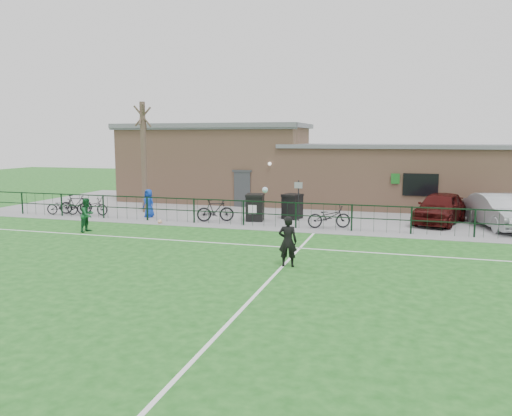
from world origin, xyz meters
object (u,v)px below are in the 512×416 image
(wheelie_bin_right, at_px, (292,207))
(outfield_player, at_px, (87,215))
(sign_post, at_px, (298,201))
(ball_ground, at_px, (160,222))
(bicycle_b, at_px, (76,204))
(car_silver, at_px, (500,211))
(bicycle_a, at_px, (62,206))
(bicycle_e, at_px, (329,217))
(bicycle_c, at_px, (92,206))
(bicycle_d, at_px, (215,210))
(car_maroon, at_px, (440,208))
(bare_tree, at_px, (144,158))
(wheelie_bin_left, at_px, (255,208))
(spectator_child, at_px, (149,203))

(wheelie_bin_right, distance_m, outfield_player, 9.83)
(sign_post, xyz_separation_m, ball_ground, (-6.18, -2.66, -0.91))
(wheelie_bin_right, xyz_separation_m, bicycle_b, (-11.56, -1.65, -0.08))
(car_silver, xyz_separation_m, outfield_player, (-17.44, -5.96, -0.04))
(wheelie_bin_right, distance_m, bicycle_b, 11.68)
(bicycle_b, relative_size, ball_ground, 7.97)
(bicycle_a, relative_size, ball_ground, 7.94)
(bicycle_a, distance_m, bicycle_e, 14.18)
(sign_post, height_order, bicycle_e, sign_post)
(bicycle_c, height_order, bicycle_d, bicycle_d)
(car_silver, bearing_deg, car_maroon, 151.98)
(bicycle_c, bearing_deg, wheelie_bin_right, -83.36)
(ball_ground, bearing_deg, bicycle_c, 163.96)
(wheelie_bin_right, relative_size, bicycle_a, 0.69)
(ball_ground, bearing_deg, bicycle_b, 165.10)
(wheelie_bin_right, xyz_separation_m, bicycle_c, (-10.41, -1.85, -0.11))
(bicycle_b, height_order, bicycle_e, bicycle_e)
(bare_tree, relative_size, ball_ground, 28.40)
(sign_post, distance_m, outfield_player, 9.87)
(wheelie_bin_right, bearing_deg, wheelie_bin_left, -127.14)
(bare_tree, bearing_deg, sign_post, -3.25)
(spectator_child, bearing_deg, wheelie_bin_left, 23.37)
(bicycle_a, distance_m, outfield_player, 5.59)
(wheelie_bin_right, height_order, ball_ground, wheelie_bin_right)
(car_maroon, distance_m, bicycle_d, 10.80)
(spectator_child, bearing_deg, car_silver, 23.85)
(car_maroon, xyz_separation_m, bicycle_b, (-18.63, -2.29, -0.25))
(bicycle_b, xyz_separation_m, bicycle_d, (8.14, -0.26, 0.04))
(car_maroon, relative_size, outfield_player, 2.98)
(car_maroon, xyz_separation_m, bicycle_c, (-17.48, -2.49, -0.29))
(wheelie_bin_right, bearing_deg, bicycle_a, -150.92)
(car_silver, xyz_separation_m, bicycle_b, (-21.14, -1.71, -0.26))
(wheelie_bin_left, distance_m, bicycle_b, 9.95)
(ball_ground, bearing_deg, bare_tree, 128.52)
(bicycle_d, bearing_deg, wheelie_bin_left, -88.12)
(bicycle_e, bearing_deg, car_silver, -94.82)
(sign_post, xyz_separation_m, car_maroon, (6.65, 1.17, -0.24))
(car_silver, bearing_deg, ball_ground, 176.90)
(bicycle_a, relative_size, bicycle_d, 0.93)
(bicycle_a, height_order, outfield_player, outfield_player)
(bicycle_b, bearing_deg, bicycle_c, -124.51)
(wheelie_bin_right, distance_m, car_silver, 9.58)
(car_silver, relative_size, bicycle_b, 2.76)
(bicycle_b, bearing_deg, bicycle_e, -116.17)
(car_silver, xyz_separation_m, bicycle_c, (-19.99, -1.92, -0.30))
(wheelie_bin_right, height_order, sign_post, sign_post)
(wheelie_bin_left, bearing_deg, bicycle_a, 176.91)
(wheelie_bin_left, xyz_separation_m, bicycle_a, (-10.39, -1.08, -0.18))
(sign_post, relative_size, car_maroon, 0.45)
(sign_post, relative_size, car_silver, 0.43)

